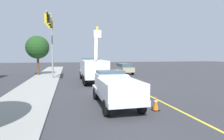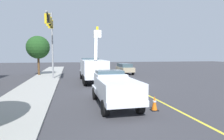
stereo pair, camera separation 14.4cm
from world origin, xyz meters
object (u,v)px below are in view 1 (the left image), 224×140
at_px(traffic_cone_leading, 156,103).
at_px(traffic_cone_mid_rear, 112,79).
at_px(utility_bucket_truck, 93,68).
at_px(traffic_signal_mast, 51,33).
at_px(traffic_cone_mid_front, 125,88).
at_px(service_pickup_truck, 116,88).
at_px(passing_minivan, 124,68).
at_px(traffic_cone_trailing, 104,75).

height_order(traffic_cone_leading, traffic_cone_mid_rear, traffic_cone_mid_rear).
bearing_deg(utility_bucket_truck, traffic_signal_mast, 75.96).
relative_size(traffic_cone_mid_front, traffic_signal_mast, 0.10).
height_order(utility_bucket_truck, traffic_cone_mid_front, utility_bucket_truck).
xyz_separation_m(traffic_cone_mid_rear, traffic_signal_mast, (2.39, 6.85, 5.27)).
bearing_deg(service_pickup_truck, utility_bucket_truck, 1.72).
bearing_deg(traffic_cone_leading, passing_minivan, -10.33).
height_order(service_pickup_truck, traffic_signal_mast, traffic_signal_mast).
distance_m(utility_bucket_truck, traffic_signal_mast, 6.36).
relative_size(service_pickup_truck, traffic_signal_mast, 0.67).
bearing_deg(utility_bucket_truck, passing_minivan, -37.78).
bearing_deg(traffic_cone_mid_rear, passing_minivan, -23.28).
relative_size(passing_minivan, traffic_cone_trailing, 6.31).
bearing_deg(passing_minivan, traffic_cone_leading, 169.67).
height_order(traffic_cone_trailing, traffic_signal_mast, traffic_signal_mast).
bearing_deg(traffic_cone_trailing, traffic_cone_mid_rear, -178.55).
relative_size(traffic_cone_mid_front, traffic_cone_trailing, 1.10).
bearing_deg(traffic_cone_trailing, traffic_cone_mid_front, 179.74).
height_order(traffic_cone_leading, traffic_signal_mast, traffic_signal_mast).
height_order(traffic_cone_leading, traffic_cone_mid_front, traffic_cone_mid_front).
bearing_deg(traffic_cone_mid_front, service_pickup_truck, 156.44).
distance_m(passing_minivan, traffic_cone_leading, 20.21).
distance_m(traffic_cone_trailing, traffic_signal_mast, 8.94).
bearing_deg(passing_minivan, traffic_cone_trailing, 134.89).
height_order(utility_bucket_truck, service_pickup_truck, utility_bucket_truck).
height_order(service_pickup_truck, passing_minivan, service_pickup_truck).
bearing_deg(passing_minivan, utility_bucket_truck, 142.22).
bearing_deg(traffic_cone_trailing, passing_minivan, -45.11).
distance_m(traffic_cone_leading, traffic_cone_mid_rear, 11.02).
bearing_deg(service_pickup_truck, traffic_cone_mid_front, -23.56).
bearing_deg(service_pickup_truck, traffic_cone_leading, -125.85).
bearing_deg(traffic_cone_mid_front, traffic_cone_leading, -175.95).
bearing_deg(utility_bucket_truck, traffic_cone_leading, -169.29).
height_order(passing_minivan, traffic_cone_leading, passing_minivan).
relative_size(traffic_cone_leading, traffic_cone_trailing, 1.09).
distance_m(utility_bucket_truck, traffic_cone_mid_front, 7.42).
xyz_separation_m(passing_minivan, traffic_signal_mast, (-6.47, 10.66, 4.71)).
distance_m(traffic_cone_leading, traffic_cone_trailing, 15.95).
relative_size(utility_bucket_truck, traffic_cone_leading, 9.87).
relative_size(passing_minivan, traffic_cone_mid_rear, 5.71).
bearing_deg(traffic_cone_mid_front, traffic_cone_trailing, -0.26).
relative_size(utility_bucket_truck, passing_minivan, 1.70).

